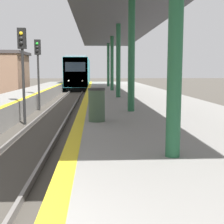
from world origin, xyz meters
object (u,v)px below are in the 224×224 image
trash_bin (97,105)px  train (79,73)px  signal_far (38,61)px  signal_mid (22,58)px

trash_bin → train: bearing=93.6°
train → signal_far: bearing=-93.1°
signal_mid → signal_far: (-0.23, 5.18, 0.00)m
train → signal_far: 24.29m
signal_mid → trash_bin: 6.35m
train → trash_bin: bearing=-86.4°
signal_mid → trash_bin: (3.23, -5.24, -1.55)m
signal_far → trash_bin: size_ratio=4.47×
train → trash_bin: 34.72m
signal_far → trash_bin: 11.08m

